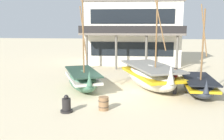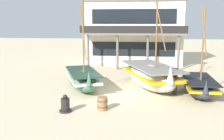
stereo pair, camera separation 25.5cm
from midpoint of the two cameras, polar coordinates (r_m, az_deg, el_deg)
The scene contains 8 objects.
ground_plane at distance 16.09m, azimuth -0.82°, elevation -5.55°, with size 120.00×120.00×0.00m, color beige.
fishing_boat_near_left at distance 17.28m, azimuth -7.03°, elevation -2.05°, with size 3.41×4.96×6.10m.
fishing_boat_centre_large at distance 17.68m, azimuth 8.26°, elevation -1.27°, with size 4.35×6.40×7.88m.
fishing_boat_far_right at distance 16.76m, azimuth 18.39°, elevation -3.29°, with size 1.88×4.39×5.60m.
fisherman_by_hull at distance 16.50m, azimuth 13.51°, elevation -2.45°, with size 0.34×0.42×1.68m.
capstan_winch at distance 13.16m, azimuth -10.72°, elevation -7.78°, with size 0.63×0.63×0.91m.
wooden_barrel at distance 13.24m, azimuth -2.45°, elevation -7.51°, with size 0.56×0.56×0.70m.
harbor_building_main at distance 28.80m, azimuth 4.34°, elevation 8.46°, with size 10.53×7.37×6.92m.
Camera 1 is at (1.66, -15.39, 4.41)m, focal length 40.79 mm.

